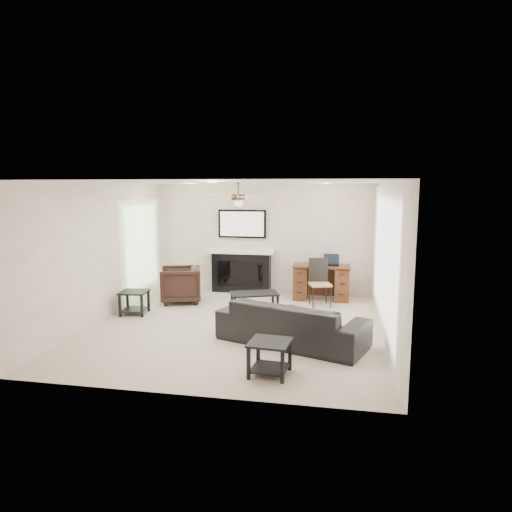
# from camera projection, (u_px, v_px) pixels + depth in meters

# --- Properties ---
(room_shell) EXTENTS (5.50, 5.54, 2.52)m
(room_shell) POSITION_uv_depth(u_px,v_px,m) (249.00, 230.00, 7.81)
(room_shell) COLOR beige
(room_shell) RESTS_ON ground
(sofa) EXTENTS (2.47, 1.63, 0.67)m
(sofa) POSITION_uv_depth(u_px,v_px,m) (292.00, 323.00, 7.07)
(sofa) COLOR black
(sofa) RESTS_ON ground
(armchair) EXTENTS (1.04, 1.03, 0.76)m
(armchair) POSITION_uv_depth(u_px,v_px,m) (181.00, 285.00, 9.63)
(armchair) COLOR black
(armchair) RESTS_ON ground
(coffee_table) EXTENTS (1.02, 0.79, 0.40)m
(coffee_table) POSITION_uv_depth(u_px,v_px,m) (254.00, 303.00, 8.81)
(coffee_table) COLOR black
(coffee_table) RESTS_ON ground
(end_table_near) EXTENTS (0.57, 0.57, 0.45)m
(end_table_near) POSITION_uv_depth(u_px,v_px,m) (270.00, 358.00, 5.90)
(end_table_near) COLOR black
(end_table_near) RESTS_ON ground
(end_table_left) EXTENTS (0.56, 0.56, 0.45)m
(end_table_left) POSITION_uv_depth(u_px,v_px,m) (134.00, 303.00, 8.74)
(end_table_left) COLOR black
(end_table_left) RESTS_ON ground
(fireplace_unit) EXTENTS (1.52, 0.34, 1.91)m
(fireplace_unit) POSITION_uv_depth(u_px,v_px,m) (241.00, 251.00, 10.48)
(fireplace_unit) COLOR black
(fireplace_unit) RESTS_ON ground
(desk) EXTENTS (1.22, 0.56, 0.76)m
(desk) POSITION_uv_depth(u_px,v_px,m) (321.00, 282.00, 9.85)
(desk) COLOR #3C1E0F
(desk) RESTS_ON ground
(desk_chair) EXTENTS (0.53, 0.54, 0.97)m
(desk_chair) POSITION_uv_depth(u_px,v_px,m) (320.00, 283.00, 9.30)
(desk_chair) COLOR black
(desk_chair) RESTS_ON ground
(laptop) EXTENTS (0.33, 0.24, 0.23)m
(laptop) POSITION_uv_depth(u_px,v_px,m) (331.00, 260.00, 9.72)
(laptop) COLOR black
(laptop) RESTS_ON desk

